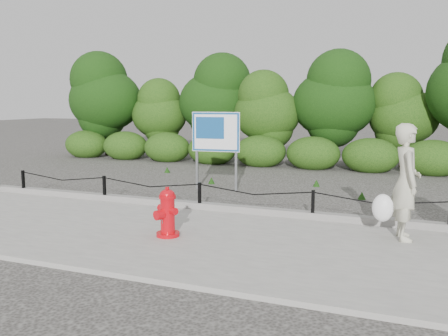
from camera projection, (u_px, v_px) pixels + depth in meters
ground at (200, 213)px, 10.48m from camera, size 90.00×90.00×0.00m
sidewalk at (154, 234)px, 8.63m from camera, size 14.00×4.00×0.08m
curb at (201, 206)px, 10.50m from camera, size 14.00×0.22×0.14m
chain_barrier at (200, 192)px, 10.41m from camera, size 10.06×0.06×0.60m
treeline at (299, 99)px, 18.24m from camera, size 20.25×3.78×5.00m
fire_hydrant at (167, 213)px, 8.33m from camera, size 0.55×0.55×0.88m
pedestrian at (404, 184)px, 8.09m from camera, size 0.84×0.82×2.00m
advertising_sign at (216, 135)px, 12.91m from camera, size 1.35×0.21×2.16m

